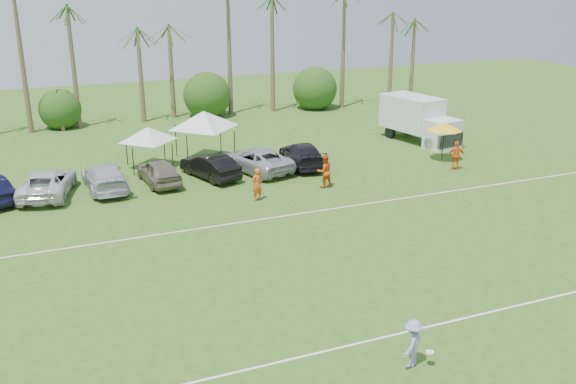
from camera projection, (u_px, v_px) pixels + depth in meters
name	position (u px, v px, depth m)	size (l,w,h in m)	color
ground	(364.00, 383.00, 19.49)	(120.00, 120.00, 0.00)	#355B1B
field_lines	(270.00, 274.00, 26.48)	(80.00, 12.10, 0.01)	white
palm_tree_4	(80.00, 33.00, 48.84)	(2.40, 2.40, 8.90)	brown
palm_tree_5	(132.00, 19.00, 50.00)	(2.40, 2.40, 9.90)	brown
palm_tree_6	(182.00, 7.00, 51.17)	(2.40, 2.40, 10.90)	brown
palm_tree_8	(286.00, 26.00, 54.98)	(2.40, 2.40, 8.90)	brown
palm_tree_9	(338.00, 14.00, 56.50)	(2.40, 2.40, 9.90)	brown
palm_tree_10	(388.00, 3.00, 58.03)	(2.40, 2.40, 10.90)	brown
bush_tree_1	(60.00, 106.00, 50.83)	(4.00, 4.00, 4.00)	brown
bush_tree_2	(206.00, 95.00, 55.17)	(4.00, 4.00, 4.00)	brown
bush_tree_3	(312.00, 88.00, 58.78)	(4.00, 4.00, 4.00)	brown
sideline_player_a	(257.00, 184.00, 34.83)	(0.66, 0.44, 1.82)	orange
sideline_player_b	(324.00, 171.00, 36.94)	(0.95, 0.74, 1.95)	#D34B17
sideline_player_c	(456.00, 156.00, 40.26)	(1.09, 0.45, 1.85)	orange
box_truck	(419.00, 118.00, 46.77)	(3.55, 6.61, 3.23)	silver
canopy_tent_left	(147.00, 127.00, 40.14)	(3.81, 3.81, 3.09)	black
canopy_tent_right	(203.00, 111.00, 41.54)	(4.78, 4.78, 3.87)	black
market_umbrella	(444.00, 127.00, 41.86)	(2.29, 2.29, 2.55)	black
frisbee_player	(413.00, 343.00, 20.12)	(1.21, 1.08, 1.60)	#9794D2
parked_car_2	(47.00, 183.00, 35.61)	(2.48, 5.38, 1.50)	silver
parked_car_3	(105.00, 177.00, 36.63)	(2.09, 5.15, 1.50)	silver
parked_car_4	(159.00, 171.00, 37.65)	(1.77, 4.39, 1.50)	#786F5A
parked_car_5	(210.00, 166.00, 38.72)	(1.58, 4.54, 1.50)	black
parked_car_6	(257.00, 160.00, 40.00)	(2.48, 5.38, 1.50)	#ACADB2
parked_car_7	(302.00, 154.00, 41.17)	(2.09, 5.15, 1.50)	black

